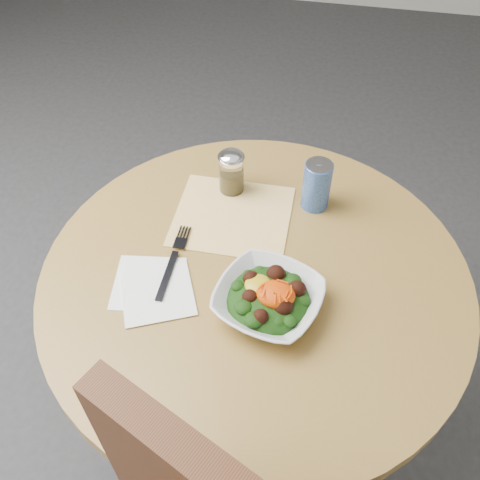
# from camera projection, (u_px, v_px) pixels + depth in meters

# --- Properties ---
(ground) EXTENTS (6.00, 6.00, 0.00)m
(ground) POSITION_uv_depth(u_px,v_px,m) (250.00, 422.00, 1.67)
(ground) COLOR #2D2D2F
(ground) RESTS_ON ground
(table) EXTENTS (0.90, 0.90, 0.75)m
(table) POSITION_uv_depth(u_px,v_px,m) (254.00, 325.00, 1.26)
(table) COLOR black
(table) RESTS_ON ground
(cloth_napkin) EXTENTS (0.26, 0.24, 0.00)m
(cloth_napkin) POSITION_uv_depth(u_px,v_px,m) (232.00, 216.00, 1.22)
(cloth_napkin) COLOR orange
(cloth_napkin) RESTS_ON table
(paper_napkins) EXTENTS (0.20, 0.20, 0.00)m
(paper_napkins) POSITION_uv_depth(u_px,v_px,m) (153.00, 288.00, 1.09)
(paper_napkins) COLOR white
(paper_napkins) RESTS_ON table
(salad_bowl) EXTENTS (0.25, 0.25, 0.08)m
(salad_bowl) POSITION_uv_depth(u_px,v_px,m) (269.00, 299.00, 1.04)
(salad_bowl) COLOR silver
(salad_bowl) RESTS_ON table
(fork) EXTENTS (0.03, 0.21, 0.00)m
(fork) POSITION_uv_depth(u_px,v_px,m) (174.00, 259.00, 1.13)
(fork) COLOR black
(fork) RESTS_ON table
(spice_shaker) EXTENTS (0.06, 0.06, 0.11)m
(spice_shaker) POSITION_uv_depth(u_px,v_px,m) (231.00, 172.00, 1.25)
(spice_shaker) COLOR silver
(spice_shaker) RESTS_ON table
(beverage_can) EXTENTS (0.06, 0.06, 0.12)m
(beverage_can) POSITION_uv_depth(u_px,v_px,m) (317.00, 185.00, 1.21)
(beverage_can) COLOR #0D3796
(beverage_can) RESTS_ON table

